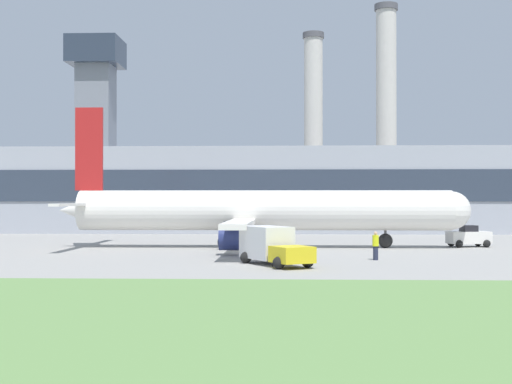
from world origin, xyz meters
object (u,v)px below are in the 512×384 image
(pushback_tug, at_px, (469,237))
(fuel_truck, at_px, (272,246))
(ground_crew_person, at_px, (376,245))
(airplane, at_px, (258,212))

(pushback_tug, xyz_separation_m, fuel_truck, (-15.50, -16.18, 0.33))
(pushback_tug, bearing_deg, ground_crew_person, -125.49)
(fuel_truck, bearing_deg, ground_crew_person, 28.50)
(pushback_tug, bearing_deg, airplane, -175.07)
(airplane, distance_m, pushback_tug, 17.06)
(pushback_tug, height_order, ground_crew_person, ground_crew_person)
(airplane, xyz_separation_m, fuel_truck, (1.37, -14.72, -1.75))
(pushback_tug, distance_m, ground_crew_person, 15.56)
(fuel_truck, height_order, ground_crew_person, fuel_truck)
(airplane, height_order, pushback_tug, airplane)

